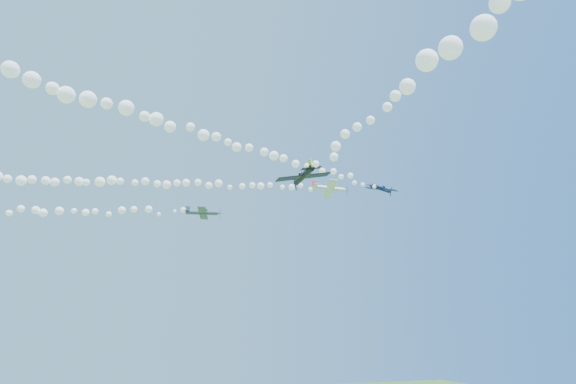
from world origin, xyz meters
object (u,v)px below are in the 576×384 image
object	(u,v)px
plane_grey	(203,213)
plane_black	(303,176)
plane_navy	(381,189)
plane_white	(330,188)

from	to	relation	value
plane_grey	plane_black	bearing A→B (deg)	-63.52
plane_black	plane_navy	bearing A→B (deg)	-43.11
plane_white	plane_black	distance (m)	45.40
plane_white	plane_navy	size ratio (longest dim) A/B	1.20
plane_grey	plane_navy	bearing A→B (deg)	7.80
plane_navy	plane_black	world-z (taller)	plane_navy
plane_white	plane_grey	world-z (taller)	plane_white
plane_white	plane_black	bearing A→B (deg)	-106.65
plane_grey	plane_black	size ratio (longest dim) A/B	1.02
plane_navy	plane_black	bearing A→B (deg)	-157.53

